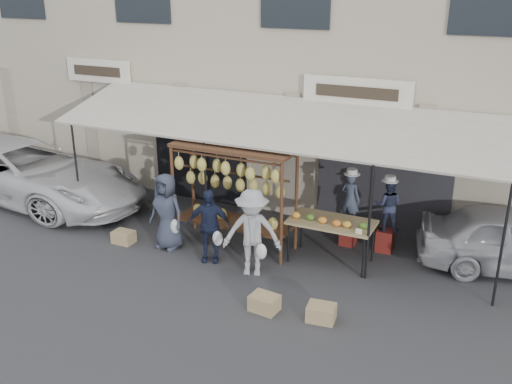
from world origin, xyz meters
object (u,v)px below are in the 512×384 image
produce_table (331,223)px  customer_left (167,211)px  crate_far (124,237)px  vendor_right (388,205)px  banana_rack (233,177)px  crate_near_b (321,313)px  customer_mid (209,225)px  van (17,156)px  customer_right (252,233)px  vendor_left (350,199)px  crate_near_a (264,303)px

produce_table → customer_left: customer_left is taller
crate_far → vendor_right: bearing=21.4°
banana_rack → vendor_right: (3.00, 1.18, -0.53)m
vendor_right → crate_near_b: (-0.34, -3.08, -0.90)m
customer_mid → crate_near_b: customer_mid is taller
produce_table → crate_far: produce_table is taller
customer_left → van: van is taller
customer_right → crate_near_b: customer_right is taller
customer_left → banana_rack: bearing=33.2°
produce_table → crate_near_b: size_ratio=3.59×
vendor_left → crate_near_b: bearing=113.8°
vendor_left → customer_left: customer_left is taller
banana_rack → customer_mid: (-0.14, -0.78, -0.80)m
vendor_left → crate_near_a: vendor_left is taller
customer_mid → crate_near_a: 2.28m
crate_far → van: 4.55m
customer_left → crate_near_a: size_ratio=3.46×
van → customer_right: bearing=-94.8°
customer_mid → van: bearing=152.2°
crate_near_a → crate_far: size_ratio=1.07×
banana_rack → customer_mid: 1.13m
vendor_right → customer_left: bearing=14.1°
banana_rack → crate_near_a: bearing=-50.8°
vendor_left → customer_left: (-3.44, -1.79, -0.22)m
produce_table → crate_near_b: 2.26m
vendor_left → crate_near_b: vendor_left is taller
customer_left → crate_near_b: 4.15m
customer_left → van: bearing=175.0°
customer_left → crate_near_a: customer_left is taller
produce_table → crate_near_b: produce_table is taller
produce_table → customer_mid: bearing=-157.1°
vendor_right → van: 9.56m
customer_left → crate_near_b: size_ratio=3.51×
vendor_left → van: size_ratio=0.23×
customer_mid → customer_right: bearing=-26.2°
crate_near_a → customer_mid: bearing=145.2°
vendor_left → van: van is taller
banana_rack → crate_far: (-2.25, -0.88, -1.44)m
produce_table → customer_mid: (-2.25, -0.95, -0.10)m
crate_far → van: van is taller
banana_rack → customer_left: banana_rack is taller
vendor_left → vendor_right: size_ratio=1.07×
customer_left → customer_mid: size_ratio=1.08×
vendor_left → customer_left: size_ratio=0.72×
banana_rack → crate_far: size_ratio=5.81×
van → customer_left: bearing=-95.6°
banana_rack → crate_near_a: (1.66, -2.03, -1.43)m
vendor_right → customer_left: size_ratio=0.68×
crate_near_b → crate_far: (-4.91, 1.03, -0.01)m
customer_left → customer_mid: (1.09, -0.14, -0.06)m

